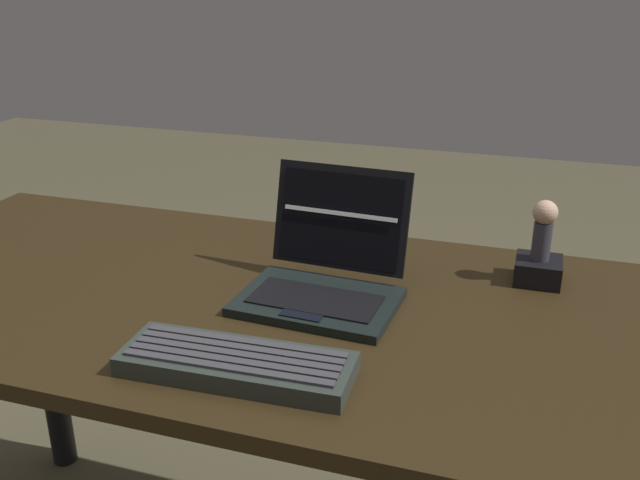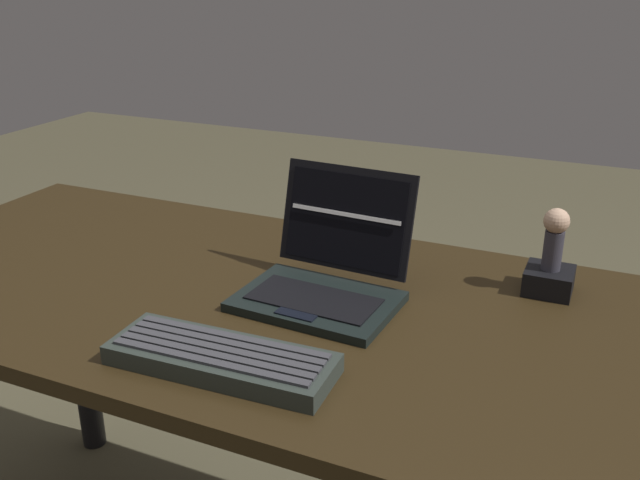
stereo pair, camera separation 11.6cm
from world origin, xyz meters
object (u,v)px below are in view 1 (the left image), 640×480
external_keyboard (237,363)px  figurine (544,226)px  laptop_front (325,274)px  figurine_stand (538,270)px

external_keyboard → figurine: bearing=48.6°
laptop_front → figurine: 0.40m
figurine_stand → external_keyboard: bearing=-131.4°
figurine → figurine_stand: bearing=0.0°
laptop_front → figurine_stand: (0.35, 0.18, -0.02)m
external_keyboard → figurine_stand: 0.59m
figurine_stand → figurine: 0.09m
figurine_stand → figurine: bearing=0.0°
laptop_front → external_keyboard: size_ratio=0.81×
laptop_front → figurine_stand: laptop_front is taller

